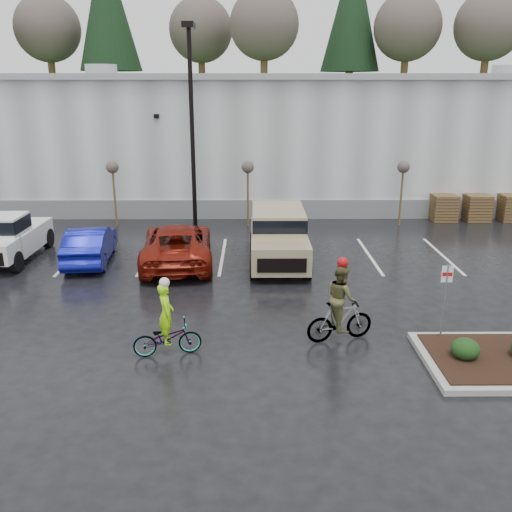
{
  "coord_description": "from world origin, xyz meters",
  "views": [
    {
      "loc": [
        -1.27,
        -13.06,
        6.64
      ],
      "look_at": [
        -1.16,
        3.86,
        1.3
      ],
      "focal_mm": 38.0,
      "sensor_mm": 36.0,
      "label": 1
    }
  ],
  "objects_px": {
    "pallet_stack_a": "(443,208)",
    "fire_lane_sign": "(445,294)",
    "car_red": "(177,244)",
    "pallet_stack_b": "(477,208)",
    "suv_tan": "(279,238)",
    "sapling_west": "(113,171)",
    "lamppost": "(191,108)",
    "sapling_mid": "(248,171)",
    "sapling_east": "(403,170)",
    "pallet_stack_c": "(512,208)",
    "car_blue": "(90,244)",
    "pickup_white": "(10,234)",
    "cyclist_hivis": "(167,331)",
    "cyclist_olive": "(340,311)"
  },
  "relations": [
    {
      "from": "pickup_white",
      "to": "suv_tan",
      "type": "height_order",
      "value": "suv_tan"
    },
    {
      "from": "suv_tan",
      "to": "pallet_stack_b",
      "type": "bearing_deg",
      "value": 33.64
    },
    {
      "from": "car_blue",
      "to": "pallet_stack_c",
      "type": "bearing_deg",
      "value": -167.07
    },
    {
      "from": "sapling_mid",
      "to": "suv_tan",
      "type": "xyz_separation_m",
      "value": [
        1.23,
        -5.97,
        -1.7
      ]
    },
    {
      "from": "pallet_stack_a",
      "to": "car_blue",
      "type": "relative_size",
      "value": 0.31
    },
    {
      "from": "sapling_west",
      "to": "pallet_stack_b",
      "type": "height_order",
      "value": "sapling_west"
    },
    {
      "from": "fire_lane_sign",
      "to": "car_blue",
      "type": "distance_m",
      "value": 13.48
    },
    {
      "from": "lamppost",
      "to": "fire_lane_sign",
      "type": "relative_size",
      "value": 4.19
    },
    {
      "from": "pallet_stack_a",
      "to": "suv_tan",
      "type": "relative_size",
      "value": 0.26
    },
    {
      "from": "pallet_stack_c",
      "to": "cyclist_olive",
      "type": "height_order",
      "value": "cyclist_olive"
    },
    {
      "from": "sapling_west",
      "to": "cyclist_hivis",
      "type": "xyz_separation_m",
      "value": [
        4.53,
        -13.46,
        -2.07
      ]
    },
    {
      "from": "car_blue",
      "to": "suv_tan",
      "type": "relative_size",
      "value": 0.84
    },
    {
      "from": "sapling_mid",
      "to": "pallet_stack_b",
      "type": "distance_m",
      "value": 11.92
    },
    {
      "from": "pallet_stack_c",
      "to": "car_blue",
      "type": "bearing_deg",
      "value": -161.19
    },
    {
      "from": "pallet_stack_c",
      "to": "cyclist_hivis",
      "type": "height_order",
      "value": "cyclist_hivis"
    },
    {
      "from": "car_blue",
      "to": "car_red",
      "type": "height_order",
      "value": "car_red"
    },
    {
      "from": "fire_lane_sign",
      "to": "pickup_white",
      "type": "relative_size",
      "value": 0.42
    },
    {
      "from": "lamppost",
      "to": "fire_lane_sign",
      "type": "height_order",
      "value": "lamppost"
    },
    {
      "from": "pallet_stack_a",
      "to": "fire_lane_sign",
      "type": "relative_size",
      "value": 0.61
    },
    {
      "from": "pallet_stack_b",
      "to": "fire_lane_sign",
      "type": "relative_size",
      "value": 0.61
    },
    {
      "from": "lamppost",
      "to": "fire_lane_sign",
      "type": "xyz_separation_m",
      "value": [
        7.8,
        -11.8,
        -4.28
      ]
    },
    {
      "from": "pallet_stack_c",
      "to": "cyclist_olive",
      "type": "xyz_separation_m",
      "value": [
        -10.92,
        -13.66,
        0.19
      ]
    },
    {
      "from": "pallet_stack_a",
      "to": "suv_tan",
      "type": "distance_m",
      "value": 11.21
    },
    {
      "from": "pallet_stack_b",
      "to": "car_blue",
      "type": "relative_size",
      "value": 0.31
    },
    {
      "from": "sapling_mid",
      "to": "pallet_stack_b",
      "type": "relative_size",
      "value": 2.37
    },
    {
      "from": "pallet_stack_a",
      "to": "fire_lane_sign",
      "type": "xyz_separation_m",
      "value": [
        -4.7,
        -13.8,
        0.73
      ]
    },
    {
      "from": "sapling_west",
      "to": "pallet_stack_b",
      "type": "relative_size",
      "value": 2.37
    },
    {
      "from": "pickup_white",
      "to": "car_red",
      "type": "distance_m",
      "value": 6.82
    },
    {
      "from": "fire_lane_sign",
      "to": "pickup_white",
      "type": "xyz_separation_m",
      "value": [
        -14.76,
        7.64,
        -0.43
      ]
    },
    {
      "from": "car_blue",
      "to": "cyclist_hivis",
      "type": "xyz_separation_m",
      "value": [
        4.17,
        -7.77,
        -0.05
      ]
    },
    {
      "from": "sapling_east",
      "to": "cyclist_hivis",
      "type": "relative_size",
      "value": 1.52
    },
    {
      "from": "pallet_stack_a",
      "to": "pickup_white",
      "type": "bearing_deg",
      "value": -162.43
    },
    {
      "from": "fire_lane_sign",
      "to": "car_blue",
      "type": "height_order",
      "value": "fire_lane_sign"
    },
    {
      "from": "lamppost",
      "to": "suv_tan",
      "type": "relative_size",
      "value": 1.81
    },
    {
      "from": "sapling_east",
      "to": "pallet_stack_c",
      "type": "xyz_separation_m",
      "value": [
        6.0,
        1.0,
        -2.05
      ]
    },
    {
      "from": "pallet_stack_b",
      "to": "sapling_mid",
      "type": "bearing_deg",
      "value": -175.11
    },
    {
      "from": "pallet_stack_a",
      "to": "car_red",
      "type": "height_order",
      "value": "car_red"
    },
    {
      "from": "sapling_west",
      "to": "suv_tan",
      "type": "height_order",
      "value": "sapling_west"
    },
    {
      "from": "pallet_stack_a",
      "to": "pickup_white",
      "type": "relative_size",
      "value": 0.26
    },
    {
      "from": "lamppost",
      "to": "pallet_stack_c",
      "type": "distance_m",
      "value": 16.89
    },
    {
      "from": "lamppost",
      "to": "sapling_mid",
      "type": "bearing_deg",
      "value": 21.8
    },
    {
      "from": "pallet_stack_a",
      "to": "cyclist_hivis",
      "type": "distance_m",
      "value": 18.77
    },
    {
      "from": "sapling_west",
      "to": "pallet_stack_c",
      "type": "xyz_separation_m",
      "value": [
        20.0,
        1.0,
        -2.05
      ]
    },
    {
      "from": "pallet_stack_a",
      "to": "car_blue",
      "type": "bearing_deg",
      "value": -157.48
    },
    {
      "from": "car_red",
      "to": "pallet_stack_b",
      "type": "bearing_deg",
      "value": -159.84
    },
    {
      "from": "fire_lane_sign",
      "to": "cyclist_olive",
      "type": "height_order",
      "value": "cyclist_olive"
    },
    {
      "from": "cyclist_hivis",
      "to": "sapling_west",
      "type": "bearing_deg",
      "value": 6.58
    },
    {
      "from": "pallet_stack_b",
      "to": "cyclist_olive",
      "type": "xyz_separation_m",
      "value": [
        -9.12,
        -13.66,
        0.19
      ]
    },
    {
      "from": "lamppost",
      "to": "car_red",
      "type": "distance_m",
      "value": 6.96
    },
    {
      "from": "sapling_west",
      "to": "car_red",
      "type": "height_order",
      "value": "sapling_west"
    }
  ]
}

